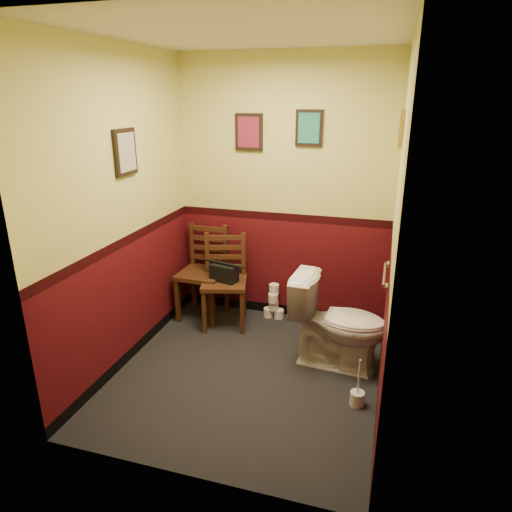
{
  "coord_description": "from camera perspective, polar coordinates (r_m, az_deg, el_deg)",
  "views": [
    {
      "loc": [
        1.04,
        -3.26,
        2.29
      ],
      "look_at": [
        0.0,
        0.25,
        1.0
      ],
      "focal_mm": 32.0,
      "sensor_mm": 36.0,
      "label": 1
    }
  ],
  "objects": [
    {
      "name": "grab_bar",
      "position": [
        3.76,
        15.85,
        -2.26
      ],
      "size": [
        0.05,
        0.56,
        0.06
      ],
      "color": "silver",
      "rests_on": "wall_right"
    },
    {
      "name": "tp_stack",
      "position": [
        4.96,
        2.22,
        -5.98
      ],
      "size": [
        0.22,
        0.14,
        0.39
      ],
      "color": "silver",
      "rests_on": "floor"
    },
    {
      "name": "toilet_brush",
      "position": [
        3.81,
        12.53,
        -16.88
      ],
      "size": [
        0.11,
        0.11,
        0.4
      ],
      "color": "silver",
      "rests_on": "floor"
    },
    {
      "name": "framed_print_left",
      "position": [
        4.0,
        -16.01,
        12.37
      ],
      "size": [
        0.04,
        0.3,
        0.38
      ],
      "color": "black",
      "rests_on": "wall_left"
    },
    {
      "name": "floor",
      "position": [
        4.12,
        -1.02,
        -14.38
      ],
      "size": [
        2.2,
        2.4,
        0.0
      ],
      "primitive_type": "cube",
      "color": "black",
      "rests_on": "ground"
    },
    {
      "name": "chair_right",
      "position": [
        4.74,
        -3.94,
        -3.13
      ],
      "size": [
        0.55,
        0.55,
        0.95
      ],
      "rotation": [
        0.0,
        0.0,
        0.27
      ],
      "color": "#4C2A17",
      "rests_on": "floor"
    },
    {
      "name": "wall_right",
      "position": [
        3.39,
        16.86,
        2.47
      ],
      "size": [
        0.0,
        2.4,
        2.7
      ],
      "primitive_type": "cube",
      "rotation": [
        1.57,
        0.0,
        -1.57
      ],
      "color": "#480B11",
      "rests_on": "ground"
    },
    {
      "name": "ceiling",
      "position": [
        3.45,
        -1.32,
        26.24
      ],
      "size": [
        2.2,
        2.4,
        0.0
      ],
      "primitive_type": "cube",
      "rotation": [
        3.14,
        0.0,
        0.0
      ],
      "color": "silver",
      "rests_on": "ground"
    },
    {
      "name": "wall_front",
      "position": [
        2.49,
        -9.57,
        -3.01
      ],
      "size": [
        2.2,
        0.0,
        2.7
      ],
      "primitive_type": "cube",
      "rotation": [
        -1.57,
        0.0,
        0.0
      ],
      "color": "#480B11",
      "rests_on": "ground"
    },
    {
      "name": "chair_left",
      "position": [
        4.93,
        -6.55,
        -2.03
      ],
      "size": [
        0.48,
        0.48,
        1.0
      ],
      "rotation": [
        0.0,
        0.0,
        -0.03
      ],
      "color": "#4C2A17",
      "rests_on": "floor"
    },
    {
      "name": "wall_left",
      "position": [
        4.01,
        -16.36,
        5.07
      ],
      "size": [
        0.0,
        2.4,
        2.7
      ],
      "primitive_type": "cube",
      "rotation": [
        1.57,
        0.0,
        1.57
      ],
      "color": "#480B11",
      "rests_on": "ground"
    },
    {
      "name": "handbag",
      "position": [
        4.65,
        -4.01,
        -2.1
      ],
      "size": [
        0.3,
        0.2,
        0.2
      ],
      "rotation": [
        0.0,
        0.0,
        -0.24
      ],
      "color": "black",
      "rests_on": "chair_right"
    },
    {
      "name": "framed_print_back_a",
      "position": [
        4.67,
        -0.89,
        15.22
      ],
      "size": [
        0.28,
        0.04,
        0.36
      ],
      "color": "black",
      "rests_on": "wall_back"
    },
    {
      "name": "toilet",
      "position": [
        4.09,
        10.27,
        -8.28
      ],
      "size": [
        0.87,
        0.54,
        0.82
      ],
      "primitive_type": "imported",
      "rotation": [
        0.0,
        0.0,
        1.49
      ],
      "color": "white",
      "rests_on": "floor"
    },
    {
      "name": "framed_print_back_b",
      "position": [
        4.52,
        6.66,
        15.6
      ],
      "size": [
        0.26,
        0.04,
        0.34
      ],
      "color": "black",
      "rests_on": "wall_back"
    },
    {
      "name": "wall_back",
      "position": [
        4.68,
        3.35,
        7.77
      ],
      "size": [
        2.2,
        0.0,
        2.7
      ],
      "primitive_type": "cube",
      "rotation": [
        1.57,
        0.0,
        0.0
      ],
      "color": "#480B11",
      "rests_on": "ground"
    },
    {
      "name": "framed_print_right",
      "position": [
        3.87,
        17.68,
        14.98
      ],
      "size": [
        0.04,
        0.34,
        0.28
      ],
      "color": "olive",
      "rests_on": "wall_right"
    }
  ]
}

